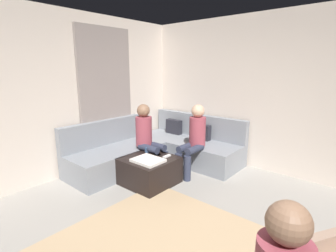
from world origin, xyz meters
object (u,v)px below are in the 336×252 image
at_px(sectional_couch, 159,149).
at_px(person_on_couch_side, 148,136).
at_px(ottoman, 149,171).
at_px(person_on_couch_back, 194,137).
at_px(game_remote, 167,156).
at_px(coffee_mug, 147,149).

distance_m(sectional_couch, person_on_couch_side, 0.59).
bearing_deg(ottoman, person_on_couch_back, 68.13).
distance_m(sectional_couch, person_on_couch_back, 0.86).
height_order(sectional_couch, game_remote, sectional_couch).
xyz_separation_m(game_remote, person_on_couch_back, (0.13, 0.55, 0.23)).
bearing_deg(ottoman, game_remote, 50.71).
relative_size(sectional_couch, person_on_couch_back, 2.12).
bearing_deg(coffee_mug, ottoman, -39.29).
bearing_deg(game_remote, person_on_couch_back, 76.74).
relative_size(game_remote, person_on_couch_side, 0.12).
bearing_deg(person_on_couch_side, ottoman, 46.67).
xyz_separation_m(sectional_couch, game_remote, (0.64, -0.50, 0.15)).
bearing_deg(person_on_couch_back, coffee_mug, 48.19).
relative_size(coffee_mug, person_on_couch_back, 0.08).
bearing_deg(person_on_couch_back, sectional_couch, 4.08).
bearing_deg(coffee_mug, sectional_couch, 114.11).
xyz_separation_m(ottoman, game_remote, (0.18, 0.22, 0.22)).
xyz_separation_m(coffee_mug, game_remote, (0.40, 0.04, -0.04)).
bearing_deg(ottoman, person_on_couch_side, 136.67).
relative_size(person_on_couch_back, person_on_couch_side, 1.00).
xyz_separation_m(ottoman, person_on_couch_side, (-0.31, 0.30, 0.45)).
xyz_separation_m(sectional_couch, person_on_couch_back, (0.77, 0.06, 0.38)).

